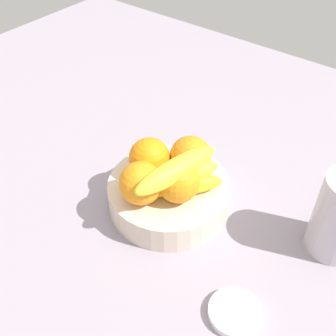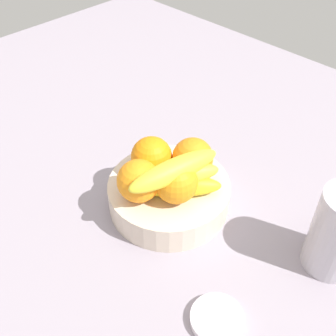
{
  "view_description": "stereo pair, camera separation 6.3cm",
  "coord_description": "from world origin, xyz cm",
  "px_view_note": "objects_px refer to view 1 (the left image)",
  "views": [
    {
      "loc": [
        31.35,
        -41.81,
        57.4
      ],
      "look_at": [
        -1.05,
        -0.25,
        9.49
      ],
      "focal_mm": 43.96,
      "sensor_mm": 36.0,
      "label": 1
    },
    {
      "loc": [
        36.09,
        -37.63,
        57.4
      ],
      "look_at": [
        -1.05,
        -0.25,
        9.49
      ],
      "focal_mm": 43.96,
      "sensor_mm": 36.0,
      "label": 2
    }
  ],
  "objects_px": {
    "orange_center": "(178,181)",
    "jar_lid": "(235,312)",
    "orange_front_right": "(141,183)",
    "fruit_bowl": "(168,195)",
    "orange_back_left": "(192,157)",
    "banana_bunch": "(174,177)",
    "orange_front_left": "(150,158)"
  },
  "relations": [
    {
      "from": "orange_front_left",
      "to": "orange_center",
      "type": "relative_size",
      "value": 1.0
    },
    {
      "from": "orange_front_left",
      "to": "orange_center",
      "type": "xyz_separation_m",
      "value": [
        0.08,
        -0.02,
        0.0
      ]
    },
    {
      "from": "fruit_bowl",
      "to": "orange_front_left",
      "type": "distance_m",
      "value": 0.08
    },
    {
      "from": "banana_bunch",
      "to": "orange_center",
      "type": "bearing_deg",
      "value": 1.49
    },
    {
      "from": "orange_back_left",
      "to": "orange_front_left",
      "type": "bearing_deg",
      "value": -141.27
    },
    {
      "from": "fruit_bowl",
      "to": "orange_center",
      "type": "distance_m",
      "value": 0.07
    },
    {
      "from": "orange_back_left",
      "to": "banana_bunch",
      "type": "distance_m",
      "value": 0.07
    },
    {
      "from": "orange_center",
      "to": "jar_lid",
      "type": "xyz_separation_m",
      "value": [
        0.18,
        -0.1,
        -0.09
      ]
    },
    {
      "from": "orange_front_left",
      "to": "banana_bunch",
      "type": "height_order",
      "value": "banana_bunch"
    },
    {
      "from": "banana_bunch",
      "to": "orange_front_right",
      "type": "bearing_deg",
      "value": -131.98
    },
    {
      "from": "orange_center",
      "to": "fruit_bowl",
      "type": "bearing_deg",
      "value": 157.79
    },
    {
      "from": "orange_front_left",
      "to": "orange_front_right",
      "type": "xyz_separation_m",
      "value": [
        0.03,
        -0.06,
        0.0
      ]
    },
    {
      "from": "fruit_bowl",
      "to": "orange_front_left",
      "type": "bearing_deg",
      "value": 174.03
    },
    {
      "from": "orange_center",
      "to": "jar_lid",
      "type": "bearing_deg",
      "value": -28.92
    },
    {
      "from": "orange_front_right",
      "to": "banana_bunch",
      "type": "distance_m",
      "value": 0.06
    },
    {
      "from": "fruit_bowl",
      "to": "orange_center",
      "type": "xyz_separation_m",
      "value": [
        0.03,
        -0.01,
        0.06
      ]
    },
    {
      "from": "jar_lid",
      "to": "orange_front_right",
      "type": "bearing_deg",
      "value": 165.81
    },
    {
      "from": "orange_front_left",
      "to": "jar_lid",
      "type": "distance_m",
      "value": 0.3
    },
    {
      "from": "fruit_bowl",
      "to": "orange_center",
      "type": "bearing_deg",
      "value": -22.21
    },
    {
      "from": "orange_back_left",
      "to": "fruit_bowl",
      "type": "bearing_deg",
      "value": -105.97
    },
    {
      "from": "orange_front_left",
      "to": "jar_lid",
      "type": "relative_size",
      "value": 0.94
    },
    {
      "from": "orange_back_left",
      "to": "jar_lid",
      "type": "relative_size",
      "value": 0.94
    },
    {
      "from": "fruit_bowl",
      "to": "orange_back_left",
      "type": "relative_size",
      "value": 2.98
    },
    {
      "from": "jar_lid",
      "to": "orange_back_left",
      "type": "bearing_deg",
      "value": 140.25
    },
    {
      "from": "orange_front_right",
      "to": "orange_back_left",
      "type": "distance_m",
      "value": 0.11
    },
    {
      "from": "fruit_bowl",
      "to": "orange_center",
      "type": "height_order",
      "value": "orange_center"
    },
    {
      "from": "jar_lid",
      "to": "banana_bunch",
      "type": "bearing_deg",
      "value": 152.29
    },
    {
      "from": "orange_center",
      "to": "jar_lid",
      "type": "distance_m",
      "value": 0.22
    },
    {
      "from": "fruit_bowl",
      "to": "banana_bunch",
      "type": "bearing_deg",
      "value": -29.78
    },
    {
      "from": "orange_front_left",
      "to": "orange_back_left",
      "type": "bearing_deg",
      "value": 38.73
    },
    {
      "from": "orange_front_right",
      "to": "orange_center",
      "type": "xyz_separation_m",
      "value": [
        0.05,
        0.04,
        0.0
      ]
    },
    {
      "from": "banana_bunch",
      "to": "orange_front_left",
      "type": "bearing_deg",
      "value": 165.03
    }
  ]
}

